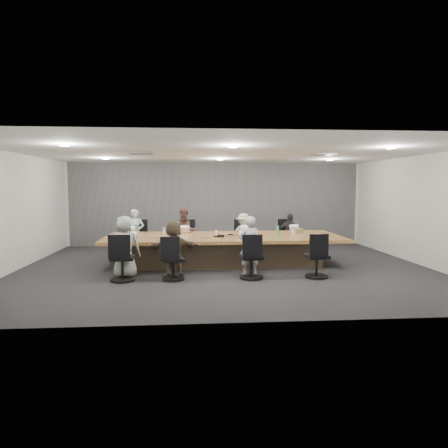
{
  "coord_description": "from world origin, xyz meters",
  "views": [
    {
      "loc": [
        -0.79,
        -9.66,
        1.98
      ],
      "look_at": [
        0.0,
        0.4,
        1.05
      ],
      "focal_mm": 32.0,
      "sensor_mm": 36.0,
      "label": 1
    }
  ],
  "objects": [
    {
      "name": "conference_table",
      "position": [
        0.0,
        0.5,
        0.4
      ],
      "size": [
        6.0,
        2.2,
        0.74
      ],
      "color": "#4E3D2D",
      "rests_on": "ground"
    },
    {
      "name": "snack_packet",
      "position": [
        2.45,
        0.36,
        0.76
      ],
      "size": [
        0.22,
        0.22,
        0.04
      ],
      "primitive_type": "cube",
      "rotation": [
        0.0,
        0.0,
        -0.72
      ],
      "color": "#D06C34",
      "rests_on": "conference_table"
    },
    {
      "name": "curtain",
      "position": [
        0.0,
        3.92,
        1.4
      ],
      "size": [
        9.8,
        0.04,
        2.8
      ],
      "primitive_type": "cube",
      "color": "slate",
      "rests_on": "ground"
    },
    {
      "name": "person_4",
      "position": [
        -2.28,
        -0.85,
        0.68
      ],
      "size": [
        0.71,
        0.5,
        1.36
      ],
      "primitive_type": "imported",
      "rotation": [
        0.0,
        0.0,
        3.24
      ],
      "color": "#94A092",
      "rests_on": "ground"
    },
    {
      "name": "person_5",
      "position": [
        -1.21,
        -0.85,
        0.63
      ],
      "size": [
        1.21,
        0.57,
        1.26
      ],
      "primitive_type": "imported",
      "rotation": [
        0.0,
        0.0,
        3.32
      ],
      "color": "brown",
      "rests_on": "ground"
    },
    {
      "name": "laptop_5",
      "position": [
        -1.21,
        -0.3,
        0.75
      ],
      "size": [
        0.33,
        0.25,
        0.02
      ],
      "primitive_type": "cube",
      "rotation": [
        0.0,
        0.0,
        -0.14
      ],
      "color": "#8C6647",
      "rests_on": "conference_table"
    },
    {
      "name": "person_0",
      "position": [
        -2.43,
        1.85,
        0.68
      ],
      "size": [
        0.52,
        0.37,
        1.36
      ],
      "primitive_type": "imported",
      "rotation": [
        0.0,
        0.0,
        6.38
      ],
      "color": "silver",
      "rests_on": "ground"
    },
    {
      "name": "stapler",
      "position": [
        -0.1,
        0.18,
        0.77
      ],
      "size": [
        0.18,
        0.1,
        0.06
      ],
      "primitive_type": "cube",
      "rotation": [
        0.0,
        0.0,
        -0.33
      ],
      "color": "black",
      "rests_on": "conference_table"
    },
    {
      "name": "laptop_3",
      "position": [
        2.05,
        1.3,
        0.75
      ],
      "size": [
        0.33,
        0.26,
        0.02
      ],
      "primitive_type": "cube",
      "rotation": [
        0.0,
        0.0,
        3.4
      ],
      "color": "#B2B2B7",
      "rests_on": "conference_table"
    },
    {
      "name": "wall_left",
      "position": [
        -5.0,
        0.0,
        1.4
      ],
      "size": [
        0.0,
        8.0,
        2.8
      ],
      "primitive_type": "cube",
      "rotation": [
        1.57,
        0.0,
        1.57
      ],
      "color": "silver",
      "rests_on": "ground"
    },
    {
      "name": "chair_7",
      "position": [
        1.92,
        -1.2,
        0.39
      ],
      "size": [
        0.59,
        0.59,
        0.78
      ],
      "primitive_type": null,
      "rotation": [
        0.0,
        0.0,
        0.13
      ],
      "color": "black",
      "rests_on": "ground"
    },
    {
      "name": "bottle_green_left",
      "position": [
        -2.25,
        0.83,
        0.87
      ],
      "size": [
        0.1,
        0.1,
        0.27
      ],
      "primitive_type": "cylinder",
      "rotation": [
        0.0,
        0.0,
        -0.38
      ],
      "color": "#549850",
      "rests_on": "conference_table"
    },
    {
      "name": "cup_white_near",
      "position": [
        1.93,
        0.82,
        0.79
      ],
      "size": [
        0.09,
        0.09,
        0.1
      ],
      "primitive_type": "cylinder",
      "rotation": [
        0.0,
        0.0,
        -0.16
      ],
      "color": "white",
      "rests_on": "conference_table"
    },
    {
      "name": "chair_2",
      "position": [
        0.69,
        2.2,
        0.42
      ],
      "size": [
        0.58,
        0.58,
        0.83
      ],
      "primitive_type": null,
      "rotation": [
        0.0,
        0.0,
        3.18
      ],
      "color": "black",
      "rests_on": "ground"
    },
    {
      "name": "mic_left",
      "position": [
        -0.2,
        0.27,
        0.75
      ],
      "size": [
        0.15,
        0.11,
        0.03
      ],
      "primitive_type": "cube",
      "rotation": [
        0.0,
        0.0,
        0.12
      ],
      "color": "black",
      "rests_on": "conference_table"
    },
    {
      "name": "laptop_2",
      "position": [
        0.69,
        1.3,
        0.75
      ],
      "size": [
        0.34,
        0.27,
        0.02
      ],
      "primitive_type": "cube",
      "rotation": [
        0.0,
        0.0,
        3.36
      ],
      "color": "#B2B2B7",
      "rests_on": "conference_table"
    },
    {
      "name": "wall_back",
      "position": [
        0.0,
        4.0,
        1.4
      ],
      "size": [
        10.0,
        0.0,
        2.8
      ],
      "primitive_type": "cube",
      "rotation": [
        1.57,
        0.0,
        0.0
      ],
      "color": "silver",
      "rests_on": "ground"
    },
    {
      "name": "chair_6",
      "position": [
        0.47,
        -1.2,
        0.39
      ],
      "size": [
        0.57,
        0.57,
        0.79
      ],
      "primitive_type": null,
      "rotation": [
        0.0,
        0.0,
        0.07
      ],
      "color": "black",
      "rests_on": "ground"
    },
    {
      "name": "wall_front",
      "position": [
        0.0,
        -4.0,
        1.4
      ],
      "size": [
        10.0,
        0.0,
        2.8
      ],
      "primitive_type": "cube",
      "rotation": [
        -1.57,
        0.0,
        0.0
      ],
      "color": "silver",
      "rests_on": "ground"
    },
    {
      "name": "person_2",
      "position": [
        0.69,
        1.85,
        0.61
      ],
      "size": [
        0.82,
        0.5,
        1.22
      ],
      "primitive_type": "imported",
      "rotation": [
        0.0,
        0.0,
        6.35
      ],
      "color": "#A3B4A7",
      "rests_on": "ground"
    },
    {
      "name": "laptop_1",
      "position": [
        -1.01,
        1.3,
        0.75
      ],
      "size": [
        0.34,
        0.27,
        0.02
      ],
      "primitive_type": "cube",
      "rotation": [
        0.0,
        0.0,
        3.34
      ],
      "color": "#8C6647",
      "rests_on": "conference_table"
    },
    {
      "name": "laptop_4",
      "position": [
        -2.28,
        -0.3,
        0.75
      ],
      "size": [
        0.34,
        0.26,
        0.02
      ],
      "primitive_type": "cube",
      "rotation": [
        0.0,
        0.0,
        0.13
      ],
      "color": "#8C6647",
      "rests_on": "conference_table"
    },
    {
      "name": "mug_brown",
      "position": [
        -2.65,
        0.41,
        0.8
      ],
      "size": [
        0.12,
        0.12,
        0.11
      ],
      "primitive_type": "cylinder",
      "rotation": [
        0.0,
        0.0,
        -0.35
      ],
      "color": "brown",
      "rests_on": "conference_table"
    },
    {
      "name": "laptop_0",
      "position": [
        -2.43,
        1.3,
        0.75
      ],
      "size": [
        0.4,
        0.32,
        0.02
      ],
      "primitive_type": "cube",
      "rotation": [
        0.0,
        0.0,
        3.38
      ],
      "color": "#B2B2B7",
      "rests_on": "conference_table"
    },
    {
      "name": "person_3",
      "position": [
        2.05,
        1.85,
        0.61
      ],
      "size": [
        0.75,
        0.39,
        1.22
      ],
      "primitive_type": "imported",
      "rotation": [
        0.0,
        0.0,
        6.15
      ],
      "color": "#2D2D2E",
      "rests_on": "ground"
    },
    {
      "name": "chair_0",
      "position": [
        -2.43,
        2.2,
        0.41
      ],
      "size": [
        0.69,
        0.69,
        0.83
      ],
      "primitive_type": null,
      "rotation": [
        0.0,
        0.0,
        3.41
      ],
      "color": "black",
      "rests_on": "ground"
    },
    {
      "name": "bottle_green_right",
      "position": [
        1.34,
        0.22,
        0.88
      ],
      "size": [
        0.1,
        0.1,
        0.27
      ],
      "primitive_type": "cylinder",
      "rotation": [
        0.0,
        0.0,
        0.29
      ],
      "color": "#549850",
      "rests_on": "conference_table"
    },
    {
      "name": "laptop_6",
      "position": [
        0.47,
        -0.3,
        0.75
      ],
      "size": [
        0.35,
        0.25,
        0.02
      ],
      "primitive_type": "cube",
      "rotation": [
        0.0,
        0.0,
        0.06
      ],
      "color": "#B2B2B7",
      "rests_on": "conference_table"
    },
    {
      "name": "canvas_bag",
      "position": [
        2.03,
        0.82,
        0.81
      ],
      "size": [
        0.29,
        0.24,
        0.13
      ],
      "primitive_type": "cube",
      "rotation": [
        0.0,
        0.0,
        0.39
      ],
      "color": "#947F5C",
      "rests_on": "conference_table"
    },
    {
      "name": "ceiling",
      "position": [
        0.0,
        0.0,
        2.8
      ],
      "size": [
        10.0,
        8.0,
        0.0
      ],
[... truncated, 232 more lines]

